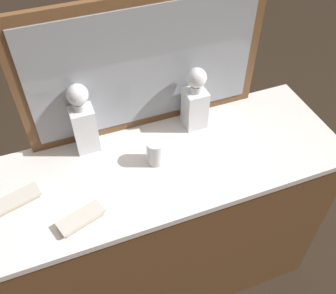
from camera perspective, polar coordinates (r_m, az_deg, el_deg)
The scene contains 8 objects.
ground_plane at distance 2.26m, azimuth 0.00°, elevation -17.77°, with size 6.00×6.00×0.00m, color #2D2319.
dresser at distance 1.86m, azimuth 0.00°, elevation -11.54°, with size 1.41×0.52×0.91m.
dresser_mirror at distance 1.48m, azimuth -3.43°, elevation 11.85°, with size 0.97×0.03×0.57m.
crystal_decanter_center at distance 1.58m, azimuth 4.03°, elevation 6.47°, with size 0.09×0.09×0.28m.
crystal_decanter_far_right at distance 1.50m, azimuth -12.41°, elevation 3.37°, with size 0.09×0.09×0.30m.
crystal_tumbler_left at distance 1.46m, azimuth -1.83°, elevation -0.84°, with size 0.07×0.07×0.10m.
silver_brush_rear at distance 1.35m, azimuth -12.73°, elevation -10.32°, with size 0.17×0.11×0.02m.
silver_brush_front at distance 1.46m, azimuth -21.44°, elevation -7.26°, with size 0.17×0.10×0.02m.
Camera 1 is at (-0.36, -0.93, 2.03)m, focal length 41.12 mm.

